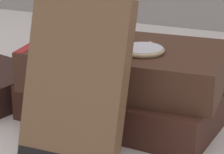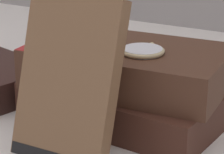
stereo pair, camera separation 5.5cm
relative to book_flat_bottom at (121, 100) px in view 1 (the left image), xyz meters
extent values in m
plane|color=silver|center=(-0.02, -0.06, -0.02)|extent=(3.00, 3.00, 0.00)
cube|color=#422319|center=(0.01, 0.00, 0.00)|extent=(0.24, 0.16, 0.04)
cube|color=black|center=(-0.10, 0.01, 0.00)|extent=(0.02, 0.14, 0.04)
cube|color=#4C2D1E|center=(0.01, 0.00, 0.04)|extent=(0.23, 0.15, 0.05)
cube|color=#B22323|center=(-0.10, -0.01, 0.04)|extent=(0.02, 0.13, 0.05)
cube|color=brown|center=(0.00, -0.11, 0.06)|extent=(0.10, 0.07, 0.17)
cylinder|color=silver|center=(0.03, -0.01, 0.07)|extent=(0.04, 0.04, 0.01)
torus|color=tan|center=(0.03, -0.01, 0.07)|extent=(0.05, 0.05, 0.01)
sphere|color=tan|center=(0.03, 0.01, 0.07)|extent=(0.01, 0.01, 0.01)
camera|label=1|loc=(0.22, -0.55, 0.24)|focal=85.00mm
camera|label=2|loc=(0.27, -0.52, 0.24)|focal=85.00mm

